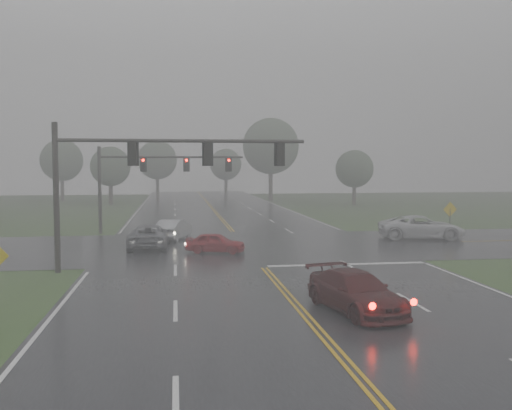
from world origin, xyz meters
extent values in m
plane|color=#2E4A1F|center=(0.00, 0.00, 0.00)|extent=(180.00, 180.00, 0.00)
cube|color=black|center=(0.00, 20.00, 0.00)|extent=(18.00, 160.00, 0.02)
cube|color=black|center=(0.00, 22.00, 0.00)|extent=(120.00, 14.00, 0.02)
cube|color=silver|center=(4.50, 14.40, 0.00)|extent=(8.50, 0.50, 0.01)
imported|color=#390A0B|center=(1.90, 4.94, 0.00)|extent=(3.01, 5.24, 1.43)
imported|color=maroon|center=(-2.10, 19.44, 0.00)|extent=(3.82, 2.38, 1.21)
imported|color=#ACAFB4|center=(-4.62, 26.03, 0.00)|extent=(2.81, 4.57, 1.42)
imported|color=slate|center=(-6.18, 22.26, 0.00)|extent=(2.50, 5.34, 1.48)
imported|color=silver|center=(12.89, 23.82, 0.00)|extent=(6.40, 3.87, 1.66)
cylinder|color=black|center=(-10.20, 14.26, 3.67)|extent=(0.29, 0.29, 7.34)
cylinder|color=black|center=(-10.20, 14.26, 6.52)|extent=(0.18, 0.18, 0.82)
cylinder|color=black|center=(-4.06, 14.26, 6.47)|extent=(12.29, 0.18, 0.18)
cube|color=black|center=(-6.51, 14.26, 5.86)|extent=(0.35, 0.29, 1.07)
cube|color=black|center=(-6.51, 14.42, 5.86)|extent=(0.56, 0.03, 1.27)
cube|color=black|center=(-2.83, 14.26, 5.86)|extent=(0.35, 0.29, 1.07)
cube|color=black|center=(-2.83, 14.42, 5.86)|extent=(0.56, 0.03, 1.27)
cube|color=black|center=(0.86, 14.26, 5.86)|extent=(0.35, 0.29, 1.07)
cube|color=black|center=(0.86, 14.42, 5.86)|extent=(0.56, 0.03, 1.27)
cylinder|color=black|center=(-10.20, 30.42, 3.34)|extent=(0.26, 0.26, 6.69)
cylinder|color=black|center=(-10.20, 30.42, 5.94)|extent=(0.17, 0.17, 0.74)
cylinder|color=black|center=(-4.68, 30.42, 5.90)|extent=(11.04, 0.17, 0.17)
cube|color=black|center=(-6.89, 30.42, 5.34)|extent=(0.32, 0.26, 0.98)
cube|color=black|center=(-6.89, 30.57, 5.34)|extent=(0.51, 0.03, 1.16)
cylinder|color=#FF0C05|center=(-6.89, 30.27, 5.65)|extent=(0.20, 0.06, 0.20)
cube|color=black|center=(-3.58, 30.42, 5.34)|extent=(0.32, 0.26, 0.98)
cube|color=black|center=(-3.58, 30.57, 5.34)|extent=(0.51, 0.03, 1.16)
cylinder|color=#FF0C05|center=(-3.58, 30.27, 5.65)|extent=(0.20, 0.06, 0.20)
cube|color=black|center=(-0.26, 30.42, 5.34)|extent=(0.32, 0.26, 0.98)
cube|color=black|center=(-0.26, 30.57, 5.34)|extent=(0.51, 0.03, 1.16)
cylinder|color=#FF0C05|center=(-0.26, 30.27, 5.65)|extent=(0.20, 0.06, 0.20)
cylinder|color=black|center=(15.19, 24.12, 1.04)|extent=(0.07, 0.07, 2.08)
cube|color=#C6A50B|center=(15.19, 24.15, 2.08)|extent=(1.09, 0.15, 1.09)
cylinder|color=#322920|center=(-12.95, 63.09, 1.48)|extent=(0.56, 0.56, 2.96)
sphere|color=#33462E|center=(-12.95, 63.09, 5.10)|extent=(5.27, 5.27, 5.27)
cylinder|color=#322920|center=(9.63, 69.23, 2.35)|extent=(0.63, 0.63, 4.70)
sphere|color=#33462E|center=(9.63, 69.23, 8.10)|extent=(8.36, 8.36, 8.36)
cylinder|color=#322920|center=(-7.28, 78.73, 1.77)|extent=(0.55, 0.55, 3.54)
sphere|color=#33462E|center=(-7.28, 78.73, 6.10)|extent=(6.30, 6.30, 6.30)
cylinder|color=#322920|center=(18.78, 57.57, 1.39)|extent=(0.50, 0.50, 2.78)
sphere|color=#33462E|center=(18.78, 57.57, 4.80)|extent=(4.95, 4.95, 4.95)
cylinder|color=#322920|center=(-20.99, 72.84, 1.74)|extent=(0.53, 0.53, 3.47)
sphere|color=#33462E|center=(-20.99, 72.84, 5.98)|extent=(6.17, 6.17, 6.17)
cylinder|color=#322920|center=(4.46, 86.46, 1.57)|extent=(0.59, 0.59, 3.14)
sphere|color=#33462E|center=(4.46, 86.46, 5.41)|extent=(5.59, 5.59, 5.59)
camera|label=1|loc=(-4.47, -14.47, 5.26)|focal=40.00mm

